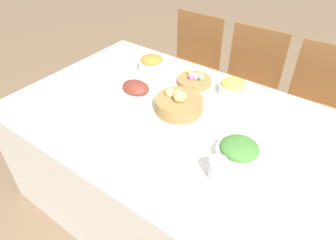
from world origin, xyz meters
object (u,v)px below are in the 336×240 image
Objects in this scene: egg_basket at (194,80)px; dinner_plate at (145,177)px; fork at (120,162)px; spoon at (180,197)px; drinking_cup at (217,169)px; ham_platter at (136,88)px; bread_basket at (179,103)px; carrot_bowl at (152,63)px; chair_far_center at (247,85)px; pineapple_bowl at (233,87)px; butter_dish at (128,130)px; knife at (174,194)px; green_salad_bowl at (239,151)px; chair_far_left at (190,66)px; chair_far_right at (314,108)px.

egg_basket is 0.87× the size of dinner_plate.
fork is at bearing -83.28° from egg_basket.
drinking_cup is at bearing 66.84° from spoon.
drinking_cup reaches higher than ham_platter.
carrot_bowl is at bearing 146.15° from bread_basket.
chair_far_center is 1.34m from fork.
pineapple_bowl reaches higher than egg_basket.
butter_dish is at bearing -55.37° from ham_platter.
fork is 0.43m from drinking_cup.
knife is at bearing -46.82° from carrot_bowl.
butter_dish reaches higher than dinner_plate.
egg_basket is 0.79× the size of ham_platter.
dinner_plate reaches higher than fork.
chair_far_center is 4.94× the size of fork.
bread_basket is 0.97× the size of ham_platter.
carrot_bowl is at bearing 131.17° from spoon.
chair_far_center is 4.32× the size of egg_basket.
pineapple_bowl reaches higher than fork.
egg_basket is 0.32m from carrot_bowl.
chair_far_center is 4.48× the size of green_salad_bowl.
knife is at bearing -38.20° from ham_platter.
egg_basket is 0.59m from butter_dish.
carrot_bowl reaches higher than knife.
egg_basket is 0.77m from fork.
green_salad_bowl is at bearing 71.75° from spoon.
chair_far_center reaches higher than fork.
drinking_cup is (0.39, 0.18, 0.05)m from fork.
chair_far_left is 4.48× the size of green_salad_bowl.
drinking_cup is (0.10, 0.18, 0.05)m from knife.
chair_far_center reaches higher than dinner_plate.
egg_basket is at bearing 107.11° from dinner_plate.
knife is (0.15, -0.81, -0.04)m from pineapple_bowl.
spoon is (0.18, -0.00, -0.00)m from dinner_plate.
chair_far_right is at bearing 55.96° from bread_basket.
butter_dish is at bearing -91.87° from egg_basket.
butter_dish is at bearing -73.85° from chair_far_left.
chair_far_left is 0.89m from ham_platter.
dinner_plate is 1.31× the size of knife.
bread_basket is at bearing -95.55° from chair_far_center.
chair_far_center is at bearing 106.36° from drinking_cup.
ham_platter is 1.61× the size of pineapple_bowl.
chair_far_center is 1.09m from green_salad_bowl.
chair_far_left is 0.84m from pineapple_bowl.
knife is at bearing -104.82° from chair_far_right.
butter_dish is at bearing 125.02° from fork.
ham_platter reaches higher than butter_dish.
fork is (0.09, -0.77, -0.02)m from egg_basket.
fork is (-0.55, -1.32, 0.24)m from chair_far_right.
fork is at bearing -180.00° from dinner_plate.
egg_basket reaches higher than butter_dish.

